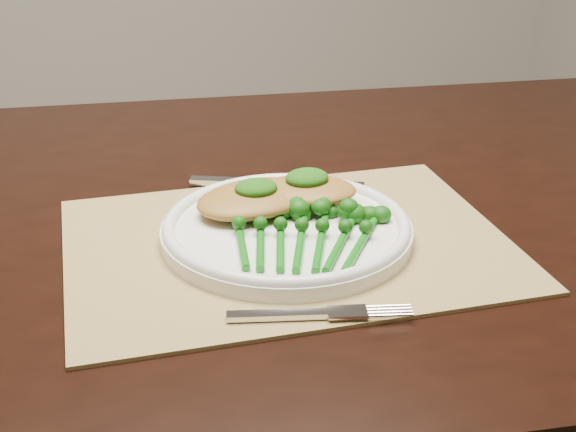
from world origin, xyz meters
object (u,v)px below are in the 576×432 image
object	(u,v)px
dinner_plate	(287,228)
chicken_fillet_left	(255,198)
placemat	(288,244)
broccolini_bundle	(301,240)

from	to	relation	value
dinner_plate	chicken_fillet_left	world-z (taller)	chicken_fillet_left
dinner_plate	chicken_fillet_left	xyz separation A→B (m)	(-0.02, 0.05, 0.02)
placemat	broccolini_bundle	world-z (taller)	broccolini_bundle
placemat	dinner_plate	size ratio (longest dim) A/B	1.73
placemat	dinner_plate	distance (m)	0.02
chicken_fillet_left	broccolini_bundle	xyz separation A→B (m)	(0.02, -0.10, -0.01)
dinner_plate	broccolini_bundle	size ratio (longest dim) A/B	1.31
placemat	dinner_plate	bearing A→B (deg)	82.76
dinner_plate	broccolini_bundle	bearing A→B (deg)	-90.15
placemat	chicken_fillet_left	world-z (taller)	chicken_fillet_left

